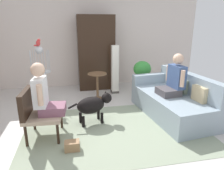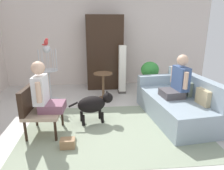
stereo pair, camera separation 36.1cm
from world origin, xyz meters
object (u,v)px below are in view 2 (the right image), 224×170
round_end_table (103,83)px  dog (94,104)px  bird_cage_stand (49,72)px  armoire_cabinet (105,53)px  person_on_armchair (44,92)px  parrot (46,42)px  armchair (37,107)px  potted_plant (150,74)px  couch (177,103)px  handbag (68,143)px  person_on_couch (178,81)px  column_lamp (122,70)px

round_end_table → dog: size_ratio=0.81×
round_end_table → bird_cage_stand: size_ratio=0.50×
armoire_cabinet → person_on_armchair: bearing=-114.1°
round_end_table → parrot: (-1.29, 0.03, 1.00)m
armchair → person_on_armchair: 0.31m
parrot → potted_plant: size_ratio=0.19×
couch → person_on_armchair: 2.54m
potted_plant → handbag: (-1.90, -2.34, -0.47)m
person_on_couch → handbag: person_on_couch is taller
parrot → couch: bearing=-23.6°
armchair → person_on_armchair: size_ratio=0.99×
couch → armoire_cabinet: (-1.32, 2.17, 0.72)m
parrot → armoire_cabinet: armoire_cabinet is taller
person_on_couch → parrot: (-2.68, 1.22, 0.65)m
person_on_armchair → armoire_cabinet: size_ratio=0.41×
person_on_couch → column_lamp: size_ratio=0.64×
armchair → dog: size_ratio=0.99×
couch → person_on_armchair: size_ratio=2.36×
bird_cage_stand → parrot: bearing=0.0°
bird_cage_stand → column_lamp: 1.87m
person_on_couch → person_on_armchair: 2.46m
armchair → person_on_couch: size_ratio=1.01×
bird_cage_stand → handbag: 2.27m
person_on_couch → handbag: size_ratio=3.70×
bird_cage_stand → person_on_couch: bearing=-24.5°
armchair → round_end_table: 1.96m
bird_cage_stand → potted_plant: 2.56m
parrot → handbag: (0.64, -2.08, -1.35)m
couch → round_end_table: couch is taller
column_lamp → person_on_couch: bearing=-62.4°
person_on_armchair → column_lamp: 2.55m
round_end_table → bird_cage_stand: (-1.29, 0.03, 0.31)m
round_end_table → armoire_cabinet: 1.18m
round_end_table → bird_cage_stand: 1.33m
armchair → potted_plant: size_ratio=0.95×
bird_cage_stand → armoire_cabinet: bearing=35.1°
person_on_armchair → armchair: bearing=176.5°
dog → column_lamp: (0.77, 1.66, 0.27)m
armchair → person_on_couch: person_on_couch is taller
couch → round_end_table: (-1.42, 1.16, 0.12)m
person_on_couch → person_on_armchair: bearing=-171.4°
armchair → person_on_couch: 2.62m
person_on_armchair → dog: size_ratio=1.00×
round_end_table → handbag: bearing=-107.6°
bird_cage_stand → column_lamp: (1.83, 0.41, -0.09)m
handbag → dog: bearing=63.8°
dog → handbag: bearing=-116.2°
person_on_couch → column_lamp: column_lamp is taller
armchair → dog: bearing=19.2°
dog → bird_cage_stand: size_ratio=0.62×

